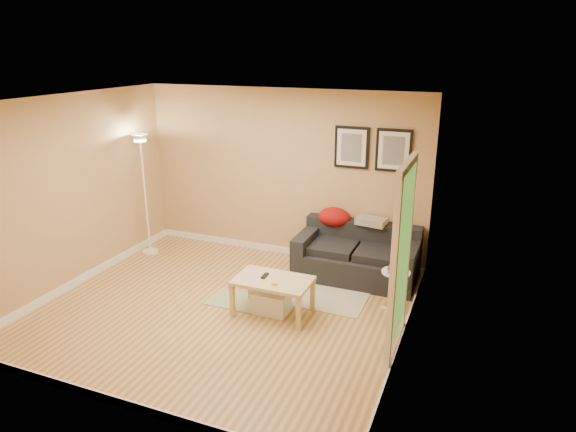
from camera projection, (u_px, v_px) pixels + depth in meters
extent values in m
plane|color=tan|center=(223.00, 309.00, 6.47)|extent=(4.50, 4.50, 0.00)
plane|color=white|center=(214.00, 100.00, 5.64)|extent=(4.50, 4.50, 0.00)
plane|color=tan|center=(283.00, 174.00, 7.82)|extent=(4.50, 0.00, 4.50)
plane|color=tan|center=(102.00, 280.00, 4.30)|extent=(4.50, 0.00, 4.50)
plane|color=tan|center=(72.00, 192.00, 6.85)|extent=(0.00, 4.00, 4.00)
plane|color=tan|center=(410.00, 237.00, 5.26)|extent=(0.00, 4.00, 4.00)
cube|color=white|center=(283.00, 250.00, 8.21)|extent=(4.50, 0.02, 0.10)
cube|color=white|center=(119.00, 402.00, 4.70)|extent=(4.50, 0.02, 0.10)
cube|color=white|center=(84.00, 277.00, 7.24)|extent=(0.02, 4.00, 0.10)
cube|color=white|center=(400.00, 341.00, 5.66)|extent=(0.02, 4.00, 0.10)
cube|color=#BDB796|center=(320.00, 295.00, 6.81)|extent=(1.25, 0.85, 0.01)
cube|color=#668C4C|center=(236.00, 300.00, 6.67)|extent=(0.70, 0.50, 0.01)
cube|color=black|center=(265.00, 276.00, 6.28)|extent=(0.06, 0.16, 0.02)
cylinder|color=yellow|center=(274.00, 283.00, 6.06)|extent=(0.07, 0.07, 0.03)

